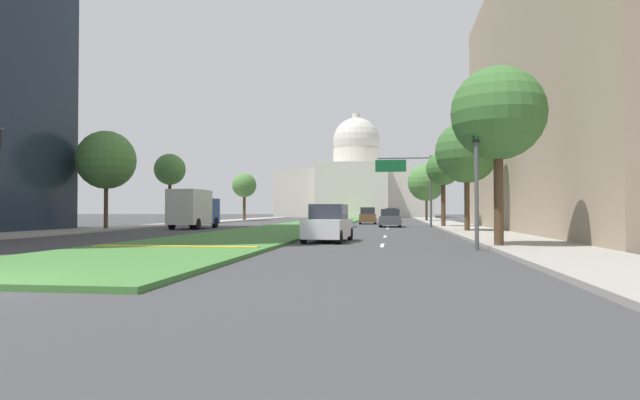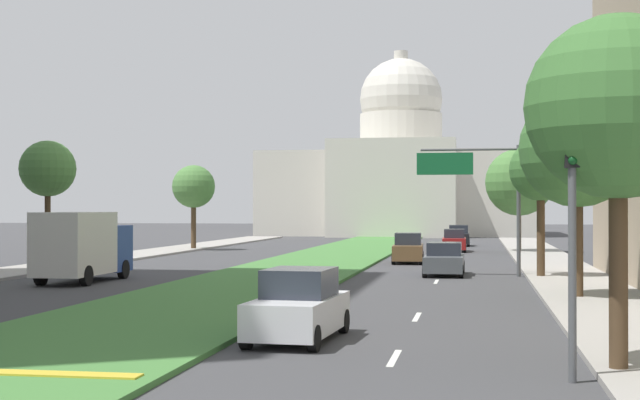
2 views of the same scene
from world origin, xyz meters
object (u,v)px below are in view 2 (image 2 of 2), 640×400
overhead_guide_sign (481,183)px  street_tree_right_mid (578,150)px  sedan_lead_stopped (298,307)px  sedan_very_far (459,236)px  sedan_far_horizon (454,241)px  sedan_distant (408,249)px  street_tree_right_far (541,171)px  box_truck_delivery (82,245)px  street_tree_right_near (618,109)px  capitol_building (400,180)px  sedan_midblock (444,260)px  street_tree_left_distant (194,187)px  street_tree_right_distant (519,182)px  traffic_light_near_right (572,212)px  street_tree_left_far (48,170)px

overhead_guide_sign → street_tree_right_mid: 12.13m
sedan_lead_stopped → sedan_very_far: bearing=87.2°
sedan_far_horizon → sedan_distant: bearing=-99.0°
street_tree_right_far → box_truck_delivery: (-20.79, -5.53, -3.47)m
street_tree_right_near → overhead_guide_sign: bearing=95.5°
street_tree_right_near → capitol_building: bearing=97.2°
street_tree_right_mid → street_tree_right_near: bearing=-93.1°
capitol_building → sedan_midblock: 72.45m
capitol_building → sedan_very_far: 36.93m
street_tree_right_mid → sedan_distant: street_tree_right_mid is taller
street_tree_left_distant → sedan_far_horizon: bearing=2.5°
overhead_guide_sign → sedan_midblock: overhead_guide_sign is taller
overhead_guide_sign → sedan_very_far: 36.85m
street_tree_right_far → box_truck_delivery: size_ratio=1.05×
capitol_building → sedan_lead_stopped: size_ratio=7.50×
sedan_lead_stopped → sedan_midblock: (2.89, 23.77, -0.07)m
street_tree_right_distant → box_truck_delivery: size_ratio=1.23×
capitol_building → overhead_guide_sign: 72.84m
street_tree_right_far → sedan_very_far: size_ratio=1.50×
street_tree_right_far → sedan_distant: bearing=121.6°
sedan_distant → sedan_far_horizon: size_ratio=1.05×
sedan_distant → box_truck_delivery: bearing=-128.3°
traffic_light_near_right → street_tree_right_mid: street_tree_right_mid is taller
capitol_building → traffic_light_near_right: (11.51, -100.29, -3.66)m
street_tree_right_mid → sedan_midblock: bearing=113.8°
street_tree_right_mid → sedan_far_horizon: size_ratio=1.75×
sedan_midblock → sedan_very_far: bearing=90.0°
street_tree_left_far → sedan_lead_stopped: street_tree_left_far is taller
traffic_light_near_right → sedan_lead_stopped: bearing=143.0°
capitol_building → sedan_distant: 62.25m
street_tree_right_distant → street_tree_right_far: bearing=-90.3°
sedan_distant → traffic_light_near_right: bearing=-81.1°
capitol_building → street_tree_right_distant: bearing=-74.9°
street_tree_left_far → street_tree_right_far: street_tree_left_far is taller
capitol_building → sedan_lead_stopped: bearing=-86.9°
street_tree_left_far → sedan_lead_stopped: size_ratio=1.58×
sedan_very_far → street_tree_right_far: bearing=-83.0°
street_tree_right_far → street_tree_left_distant: 36.48m
traffic_light_near_right → sedan_distant: (-6.01, 38.58, -2.46)m
sedan_far_horizon → street_tree_left_distant: bearing=-177.5°
street_tree_right_far → sedan_distant: street_tree_right_far is taller
capitol_building → sedan_very_far: (8.06, -35.52, -6.11)m
street_tree_right_distant → box_truck_delivery: bearing=-123.5°
traffic_light_near_right → box_truck_delivery: traffic_light_near_right is taller
street_tree_right_near → sedan_midblock: (-4.46, 27.58, -4.64)m
capitol_building → overhead_guide_sign: (9.87, -72.13, -2.35)m
sedan_midblock → sedan_far_horizon: size_ratio=1.05×
street_tree_right_far → street_tree_right_distant: (0.13, 26.06, 0.17)m
sedan_lead_stopped → sedan_midblock: 23.94m
sedan_lead_stopped → sedan_distant: (0.34, 33.79, 0.01)m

